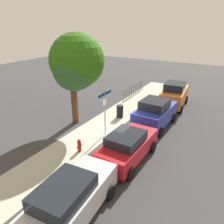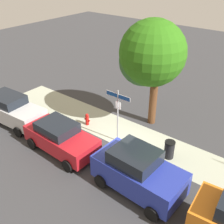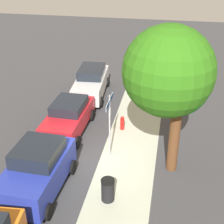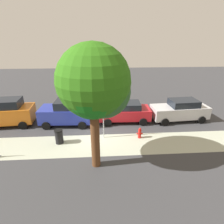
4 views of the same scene
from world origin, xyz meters
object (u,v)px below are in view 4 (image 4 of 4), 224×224
car_silver (180,110)px  car_red (125,112)px  fire_hydrant (140,133)px  trash_bin (59,136)px  car_blue (67,112)px  car_orange (7,113)px  street_sign (103,108)px  shade_tree (96,86)px

car_silver → car_red: size_ratio=1.12×
fire_hydrant → trash_bin: trash_bin is taller
car_red → car_silver: bearing=-179.8°
car_silver → car_red: bearing=-5.3°
car_blue → car_orange: size_ratio=0.97×
car_orange → car_blue: bearing=174.6°
street_sign → car_blue: street_sign is taller
shade_tree → car_red: size_ratio=1.53×
car_orange → fire_hydrant: bearing=160.8°
fire_hydrant → street_sign: bearing=-4.5°
street_sign → car_red: (-1.84, -2.57, -1.38)m
street_sign → car_blue: 3.96m
shade_tree → car_silver: shade_tree is taller
shade_tree → car_orange: (7.21, -5.01, -3.32)m
street_sign → car_blue: bearing=-39.2°
car_red → car_blue: size_ratio=1.03×
street_sign → car_orange: bearing=-18.0°
street_sign → car_silver: 7.05m
shade_tree → car_orange: 9.39m
car_red → trash_bin: bearing=34.0°
car_orange → fire_hydrant: 10.48m
car_blue → fire_hydrant: (-5.44, 2.58, -0.63)m
shade_tree → car_red: shade_tree is taller
fire_hydrant → car_orange: bearing=-14.8°
car_blue → car_orange: car_orange is taller
car_blue → trash_bin: size_ratio=4.19×
street_sign → trash_bin: bearing=9.5°
street_sign → car_silver: (-6.47, -2.47, -1.31)m
trash_bin → fire_hydrant: bearing=-176.9°
shade_tree → trash_bin: bearing=-38.2°
car_silver → shade_tree: bearing=32.2°
car_orange → trash_bin: (-4.61, 2.96, -0.58)m
street_sign → trash_bin: street_sign is taller
street_sign → trash_bin: (2.98, 0.50, -1.74)m
street_sign → fire_hydrant: 3.13m
car_red → shade_tree: bearing=68.0°
shade_tree → car_orange: shade_tree is taller
street_sign → car_blue: size_ratio=0.78×
street_sign → shade_tree: (0.38, 2.54, 2.16)m
fire_hydrant → trash_bin: size_ratio=0.80×
trash_bin → car_orange: bearing=-32.7°
car_orange → fire_hydrant: size_ratio=5.42×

